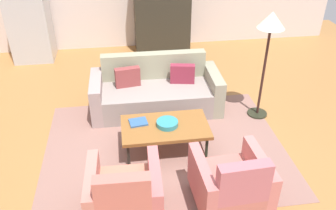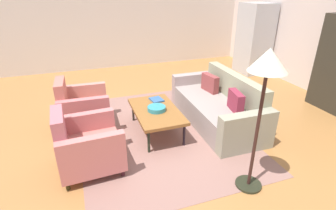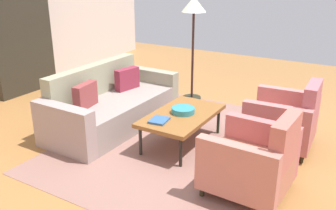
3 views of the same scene
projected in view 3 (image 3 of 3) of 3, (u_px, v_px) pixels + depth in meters
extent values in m
plane|color=#A46E3A|center=(196.00, 141.00, 4.91)|extent=(10.29, 10.29, 0.00)
cube|color=#8D655A|center=(178.00, 142.00, 4.88)|extent=(3.40, 2.60, 0.01)
cube|color=gray|center=(115.00, 112.00, 5.31)|extent=(1.75, 0.92, 0.42)
cube|color=gray|center=(95.00, 94.00, 5.41)|extent=(1.74, 0.20, 0.86)
cube|color=gray|center=(152.00, 88.00, 6.04)|extent=(0.19, 0.90, 0.62)
cube|color=gray|center=(64.00, 130.00, 4.51)|extent=(0.19, 0.90, 0.62)
cube|color=maroon|center=(127.00, 79.00, 5.59)|extent=(0.41, 0.19, 0.32)
cube|color=brown|center=(85.00, 96.00, 4.87)|extent=(0.41, 0.18, 0.32)
cylinder|color=#272723|center=(140.00, 141.00, 4.50)|extent=(0.04, 0.04, 0.37)
cylinder|color=black|center=(183.00, 113.00, 5.35)|extent=(0.04, 0.04, 0.37)
cylinder|color=black|center=(181.00, 152.00, 4.23)|extent=(0.04, 0.04, 0.37)
cylinder|color=black|center=(218.00, 121.00, 5.08)|extent=(0.04, 0.04, 0.37)
cube|color=brown|center=(182.00, 115.00, 4.72)|extent=(1.20, 0.70, 0.05)
cylinder|color=#2F2B1B|center=(202.00, 191.00, 3.73)|extent=(0.05, 0.05, 0.10)
cylinder|color=black|center=(230.00, 163.00, 4.27)|extent=(0.05, 0.05, 0.10)
cylinder|color=#332A13|center=(289.00, 180.00, 3.92)|extent=(0.05, 0.05, 0.10)
cube|color=#B96F58|center=(248.00, 169.00, 3.76)|extent=(0.59, 0.82, 0.30)
cube|color=#BE665A|center=(283.00, 156.00, 3.51)|extent=(0.56, 0.16, 0.78)
cube|color=#C17469|center=(236.00, 172.00, 3.44)|extent=(0.15, 0.80, 0.56)
cube|color=#BD6363|center=(261.00, 145.00, 3.98)|extent=(0.15, 0.80, 0.56)
cylinder|color=#381A16|center=(245.00, 146.00, 4.66)|extent=(0.05, 0.05, 0.10)
cylinder|color=#3B1A20|center=(260.00, 127.00, 5.22)|extent=(0.05, 0.05, 0.10)
cylinder|color=black|center=(301.00, 159.00, 4.36)|extent=(0.05, 0.05, 0.10)
cylinder|color=#312910|center=(310.00, 137.00, 4.92)|extent=(0.05, 0.05, 0.10)
cube|color=#B8655C|center=(280.00, 127.00, 4.72)|extent=(0.60, 0.83, 0.30)
cube|color=#B5616A|center=(310.00, 114.00, 4.49)|extent=(0.57, 0.17, 0.78)
cube|color=#BC6866|center=(275.00, 128.00, 4.40)|extent=(0.16, 0.80, 0.56)
cube|color=#C56E6A|center=(287.00, 109.00, 4.96)|extent=(0.16, 0.80, 0.56)
cylinder|color=teal|center=(183.00, 110.00, 4.72)|extent=(0.30, 0.30, 0.07)
cube|color=#315C95|center=(159.00, 120.00, 4.47)|extent=(0.27, 0.23, 0.03)
cube|color=#2E2A21|center=(16.00, 42.00, 6.63)|extent=(1.20, 0.50, 1.80)
cube|color=black|center=(21.00, 38.00, 6.99)|extent=(0.56, 0.01, 1.51)
cylinder|color=black|center=(192.00, 98.00, 6.49)|extent=(0.32, 0.32, 0.03)
cylinder|color=#331D19|center=(193.00, 56.00, 6.23)|extent=(0.04, 0.04, 1.45)
cone|color=silver|center=(194.00, 4.00, 5.93)|extent=(0.40, 0.40, 0.24)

